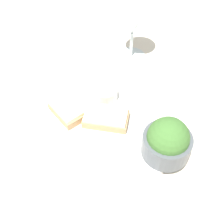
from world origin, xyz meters
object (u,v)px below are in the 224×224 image
(sauce_ramekin, at_px, (105,93))
(wine_glass, at_px, (133,22))
(cheese_toast_far, at_px, (67,111))
(salad_bowl, at_px, (167,141))
(cheese_toast_near, at_px, (106,118))

(sauce_ramekin, xyz_separation_m, wine_glass, (-0.00, 0.19, 0.07))
(sauce_ramekin, height_order, cheese_toast_far, sauce_ramekin)
(salad_bowl, bearing_deg, cheese_toast_far, 175.55)
(sauce_ramekin, distance_m, wine_glass, 0.20)
(salad_bowl, xyz_separation_m, cheese_toast_far, (-0.22, 0.02, -0.02))
(sauce_ramekin, relative_size, cheese_toast_near, 0.55)
(cheese_toast_far, distance_m, wine_glass, 0.28)
(wine_glass, bearing_deg, sauce_ramekin, -89.49)
(salad_bowl, height_order, sauce_ramekin, salad_bowl)
(cheese_toast_near, bearing_deg, sauce_ramekin, 114.13)
(salad_bowl, distance_m, wine_glass, 0.33)
(cheese_toast_far, height_order, wine_glass, wine_glass)
(salad_bowl, xyz_separation_m, cheese_toast_near, (-0.14, 0.03, -0.02))
(salad_bowl, bearing_deg, wine_glass, 120.50)
(cheese_toast_near, bearing_deg, salad_bowl, -12.11)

